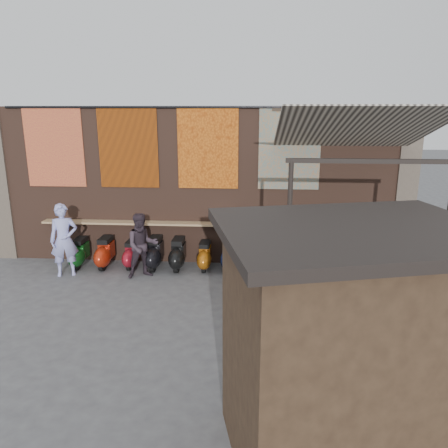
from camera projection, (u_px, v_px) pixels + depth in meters
name	position (u px, v px, depth m)	size (l,w,h in m)	color
ground	(183.00, 303.00, 9.17)	(70.00, 70.00, 0.00)	#474749
brick_wall	(198.00, 186.00, 11.24)	(10.00, 0.40, 4.00)	brown
pier_left	(3.00, 184.00, 11.59)	(0.50, 0.50, 4.00)	#4C4238
pier_right	(404.00, 189.00, 10.90)	(0.50, 0.50, 4.00)	#4C4238
eating_counter	(196.00, 224.00, 11.12)	(8.00, 0.32, 0.05)	#9E7A51
shelf_box	(224.00, 219.00, 11.01)	(0.56, 0.28, 0.25)	white
tapestry_redgold	(54.00, 147.00, 11.01)	(1.50, 0.02, 2.00)	maroon
tapestry_sun	(128.00, 148.00, 10.89)	(1.50, 0.02, 2.00)	#CA510B
tapestry_orange	(208.00, 148.00, 10.75)	(1.50, 0.02, 2.00)	orange
tapestry_multi	(290.00, 149.00, 10.62)	(1.50, 0.02, 2.00)	teal
hang_rail	(195.00, 107.00, 10.51)	(0.06, 0.06, 9.50)	black
scooter_stool_0	(80.00, 253.00, 11.17)	(0.35, 0.77, 0.74)	#0E4615
scooter_stool_1	(105.00, 253.00, 11.13)	(0.37, 0.81, 0.77)	#A8230C
scooter_stool_2	(131.00, 254.00, 11.14)	(0.32, 0.72, 0.68)	maroon
scooter_stool_3	(155.00, 253.00, 11.05)	(0.38, 0.84, 0.80)	black
scooter_stool_4	(178.00, 254.00, 11.00)	(0.37, 0.82, 0.78)	black
scooter_stool_5	(205.00, 256.00, 10.99)	(0.33, 0.74, 0.70)	#9A4F0E
scooter_stool_6	(229.00, 255.00, 10.96)	(0.37, 0.81, 0.77)	navy
scooter_stool_7	(255.00, 257.00, 10.94)	(0.33, 0.74, 0.70)	#0D5F15
scooter_stool_8	(280.00, 258.00, 10.88)	(0.33, 0.74, 0.70)	#1B6E5F
scooter_stool_9	(305.00, 258.00, 10.83)	(0.34, 0.75, 0.72)	navy
diner_left	(64.00, 240.00, 10.49)	(0.65, 0.43, 1.78)	#9EA2E6
diner_right	(142.00, 246.00, 10.39)	(0.77, 0.60, 1.58)	#332831
shopper_navy	(310.00, 282.00, 8.32)	(0.89, 0.37, 1.52)	black
shopper_grey	(392.00, 267.00, 8.92)	(1.05, 0.60, 1.63)	#4F4F53
shopper_tan	(287.00, 266.00, 8.86)	(0.85, 0.55, 1.74)	#9A7B62
market_stall	(347.00, 353.00, 4.85)	(2.48, 1.86, 2.69)	black
stall_roof	(357.00, 232.00, 4.48)	(2.78, 2.14, 0.12)	black
stall_sign	(317.00, 271.00, 5.60)	(1.20, 0.04, 0.50)	gold
stall_shelf	(313.00, 339.00, 5.86)	(2.06, 0.10, 0.06)	#473321
awning_canvas	(356.00, 129.00, 8.87)	(3.20, 3.40, 0.03)	beige
awning_ledger	(342.00, 108.00, 10.30)	(3.30, 0.08, 0.12)	#33261C
awning_header	(373.00, 161.00, 7.55)	(3.00, 0.08, 0.08)	black
awning_post_left	(288.00, 244.00, 8.04)	(0.09, 0.09, 3.10)	black
awning_post_right	(445.00, 247.00, 7.86)	(0.09, 0.09, 3.10)	black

